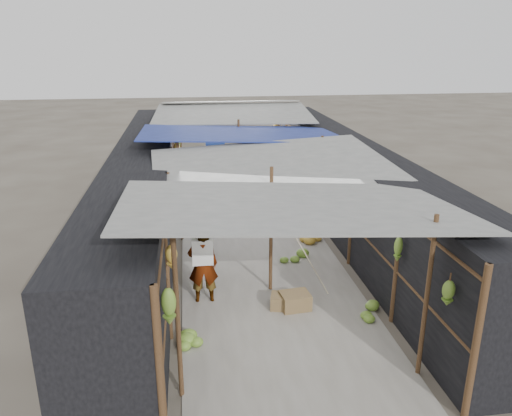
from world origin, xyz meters
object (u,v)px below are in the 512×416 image
crate_near (283,302)px  vendor_seated (266,191)px  black_basin (286,195)px  vendor_elderly (203,265)px  shopper_blue (243,174)px

crate_near → vendor_seated: 6.45m
crate_near → vendor_seated: bearing=97.3°
black_basin → vendor_seated: vendor_seated is taller
crate_near → vendor_seated: size_ratio=0.57×
vendor_elderly → shopper_blue: size_ratio=1.09×
crate_near → shopper_blue: bearing=102.7°
vendor_seated → shopper_blue: bearing=-161.4°
vendor_elderly → vendor_seated: vendor_elderly is taller
black_basin → vendor_seated: 0.92m
crate_near → black_basin: crate_near is taller
vendor_elderly → shopper_blue: (1.58, 6.94, -0.07)m
crate_near → black_basin: bearing=91.8°
shopper_blue → black_basin: bearing=-50.3°
crate_near → vendor_elderly: size_ratio=0.30×
crate_near → vendor_elderly: 1.69m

